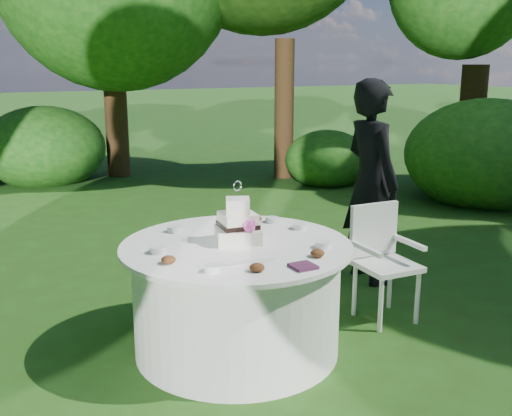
{
  "coord_description": "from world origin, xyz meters",
  "views": [
    {
      "loc": [
        -1.69,
        -3.45,
        1.95
      ],
      "look_at": [
        0.15,
        0.0,
        1.0
      ],
      "focal_mm": 42.0,
      "sensor_mm": 36.0,
      "label": 1
    }
  ],
  "objects_px": {
    "guest": "(371,182)",
    "chair": "(381,253)",
    "cake": "(238,225)",
    "table": "(237,297)",
    "napkins": "(303,266)"
  },
  "relations": [
    {
      "from": "napkins",
      "to": "guest",
      "type": "height_order",
      "value": "guest"
    },
    {
      "from": "guest",
      "to": "cake",
      "type": "height_order",
      "value": "guest"
    },
    {
      "from": "table",
      "to": "cake",
      "type": "relative_size",
      "value": 3.71
    },
    {
      "from": "napkins",
      "to": "guest",
      "type": "bearing_deg",
      "value": 40.26
    },
    {
      "from": "napkins",
      "to": "chair",
      "type": "bearing_deg",
      "value": 28.66
    },
    {
      "from": "table",
      "to": "chair",
      "type": "xyz_separation_m",
      "value": [
        1.24,
        -0.01,
        0.13
      ]
    },
    {
      "from": "table",
      "to": "cake",
      "type": "height_order",
      "value": "cake"
    },
    {
      "from": "napkins",
      "to": "table",
      "type": "relative_size",
      "value": 0.09
    },
    {
      "from": "guest",
      "to": "cake",
      "type": "distance_m",
      "value": 1.78
    },
    {
      "from": "guest",
      "to": "chair",
      "type": "height_order",
      "value": "guest"
    },
    {
      "from": "cake",
      "to": "chair",
      "type": "height_order",
      "value": "cake"
    },
    {
      "from": "guest",
      "to": "chair",
      "type": "relative_size",
      "value": 2.05
    },
    {
      "from": "napkins",
      "to": "chair",
      "type": "relative_size",
      "value": 0.16
    },
    {
      "from": "cake",
      "to": "chair",
      "type": "distance_m",
      "value": 1.26
    },
    {
      "from": "cake",
      "to": "table",
      "type": "bearing_deg",
      "value": -130.07
    }
  ]
}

